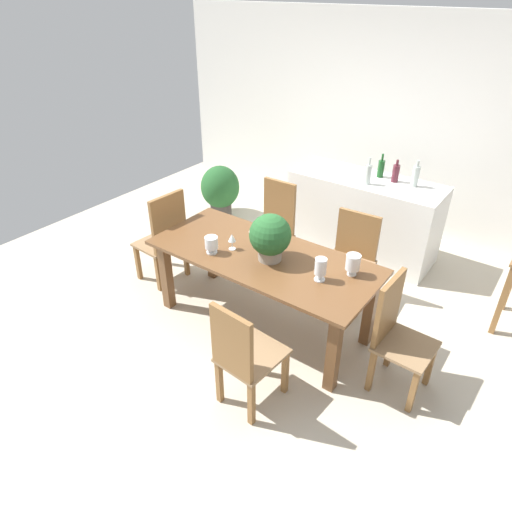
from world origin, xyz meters
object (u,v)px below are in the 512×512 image
object	(u,v)px
potted_plant_floor	(220,189)
crystal_vase_center_near	(211,243)
wine_glass	(232,238)
chair_far_right	(351,254)
chair_foot_end	(396,331)
wine_bottle_tall	(381,168)
kitchen_counter	(363,216)
wine_bottle_green	(415,176)
wine_bottle_amber	(396,173)
flower_centerpiece	(270,236)
dining_table	(263,267)
chair_near_right	(243,354)
crystal_vase_right	(353,263)
chair_far_left	(275,225)
wine_bottle_dark	(368,174)
crystal_vase_left	(321,268)
chair_head_end	(165,235)

from	to	relation	value
potted_plant_floor	crystal_vase_center_near	bearing A→B (deg)	-51.19
wine_glass	chair_far_right	bearing A→B (deg)	52.43
chair_foot_end	wine_bottle_tall	distance (m)	2.26
kitchen_counter	wine_bottle_green	xyz separation A→B (m)	(0.49, 0.09, 0.59)
potted_plant_floor	wine_bottle_amber	bearing A→B (deg)	7.76
flower_centerpiece	wine_glass	size ratio (longest dim) A/B	2.75
dining_table	crystal_vase_center_near	world-z (taller)	crystal_vase_center_near
flower_centerpiece	wine_bottle_tall	world-z (taller)	wine_bottle_tall
chair_near_right	kitchen_counter	bearing A→B (deg)	-79.27
chair_foot_end	crystal_vase_right	world-z (taller)	chair_foot_end
chair_far_left	crystal_vase_right	bearing A→B (deg)	-30.36
dining_table	chair_far_right	distance (m)	1.00
wine_bottle_dark	wine_bottle_green	size ratio (longest dim) A/B	1.03
chair_far_right	crystal_vase_center_near	size ratio (longest dim) A/B	5.89
crystal_vase_left	wine_glass	bearing A→B (deg)	-177.67
chair_far_left	wine_bottle_dark	distance (m)	1.15
chair_foot_end	wine_bottle_amber	world-z (taller)	wine_bottle_amber
flower_centerpiece	wine_bottle_amber	xyz separation A→B (m)	(0.33, 1.93, 0.04)
dining_table	wine_glass	xyz separation A→B (m)	(-0.28, -0.08, 0.24)
wine_bottle_dark	wine_bottle_tall	bearing A→B (deg)	84.44
chair_near_right	crystal_vase_center_near	xyz separation A→B (m)	(-0.84, 0.65, 0.34)
chair_near_right	crystal_vase_center_near	bearing A→B (deg)	-33.16
dining_table	flower_centerpiece	bearing A→B (deg)	-13.64
wine_bottle_green	potted_plant_floor	bearing A→B (deg)	-172.97
potted_plant_floor	chair_near_right	bearing A→B (deg)	-46.94
wine_bottle_tall	chair_far_right	bearing A→B (deg)	-78.18
crystal_vase_right	wine_bottle_green	size ratio (longest dim) A/B	0.64
chair_far_left	crystal_vase_right	distance (m)	1.46
chair_far_right	crystal_vase_right	xyz separation A→B (m)	(0.31, -0.70, 0.37)
dining_table	wine_glass	distance (m)	0.38
wine_glass	kitchen_counter	xyz separation A→B (m)	(0.43, 1.90, -0.41)
wine_bottle_amber	potted_plant_floor	distance (m)	2.40
chair_foot_end	potted_plant_floor	size ratio (longest dim) A/B	1.41
chair_foot_end	chair_far_right	bearing A→B (deg)	44.60
wine_bottle_tall	wine_bottle_dark	distance (m)	0.29
chair_far_right	dining_table	bearing A→B (deg)	-120.80
chair_far_right	wine_bottle_amber	distance (m)	1.16
crystal_vase_center_near	wine_bottle_green	bearing A→B (deg)	64.40
chair_far_right	wine_bottle_tall	size ratio (longest dim) A/B	3.45
wine_bottle_dark	chair_far_right	bearing A→B (deg)	-72.23
chair_foot_end	wine_bottle_amber	bearing A→B (deg)	25.89
chair_near_right	crystal_vase_right	distance (m)	1.17
flower_centerpiece	crystal_vase_right	world-z (taller)	flower_centerpiece
dining_table	chair_foot_end	distance (m)	1.26
chair_far_right	flower_centerpiece	size ratio (longest dim) A/B	2.19
dining_table	wine_bottle_dark	size ratio (longest dim) A/B	6.90
wine_bottle_tall	wine_bottle_green	distance (m)	0.41
chair_head_end	chair_far_right	distance (m)	1.93
crystal_vase_center_near	wine_bottle_dark	bearing A→B (deg)	72.65
wine_bottle_dark	chair_foot_end	bearing A→B (deg)	-57.67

